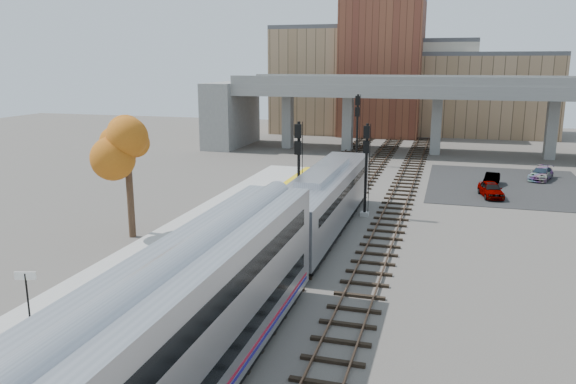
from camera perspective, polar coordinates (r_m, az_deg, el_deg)
The scene contains 17 objects.
ground at distance 29.75m, azimuth -2.10°, elevation -8.84°, with size 160.00×160.00×0.00m, color #47423D.
platform at distance 32.57m, azimuth -14.40°, elevation -6.96°, with size 4.50×60.00×0.35m, color #9E9E99.
yellow_strip at distance 31.61m, azimuth -11.43°, elevation -7.07°, with size 0.70×60.00×0.01m, color yellow.
tracks at distance 40.97m, azimuth 4.64°, elevation -2.59°, with size 10.70×95.00×0.25m.
overpass at distance 71.49m, azimuth 13.26°, elevation 8.46°, with size 54.00×12.00×9.50m.
buildings_far at distance 93.12m, azimuth 11.81°, elevation 10.79°, with size 43.00×21.00×20.60m.
parking_lot at distance 55.56m, azimuth 21.31°, elevation 0.65°, with size 14.00×18.00×0.04m, color black.
locomotive at distance 37.11m, azimuth 3.71°, elevation -0.72°, with size 3.02×19.05×4.10m.
coach at distance 16.95m, azimuth -13.95°, elevation -16.64°, with size 3.03×25.00×5.00m.
signal_mast_near at distance 38.43m, azimuth 1.07°, elevation 1.81°, with size 0.60×0.64×7.20m.
signal_mast_mid at distance 41.10m, azimuth 7.90°, elevation 2.06°, with size 0.60×0.64×6.83m.
signal_mast_far at distance 62.09m, azimuth 7.04°, elevation 6.35°, with size 0.60×0.64×7.74m.
station_sign at distance 26.07m, azimuth -25.04°, elevation -8.69°, with size 0.88×0.30×2.27m.
tree at distance 36.78m, azimuth -16.04°, elevation 4.42°, with size 3.60×3.60×7.95m.
car_a at distance 49.99m, azimuth 19.92°, elevation 0.25°, with size 1.54×3.84×1.31m, color #99999E.
car_b at distance 55.00m, azimuth 19.99°, elevation 1.24°, with size 1.16×3.33×1.10m, color #99999E.
car_c at distance 59.21m, azimuth 24.31°, elevation 1.72°, with size 1.70×4.19×1.22m, color #99999E.
Camera 1 is at (8.74, -26.19, 11.08)m, focal length 35.00 mm.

